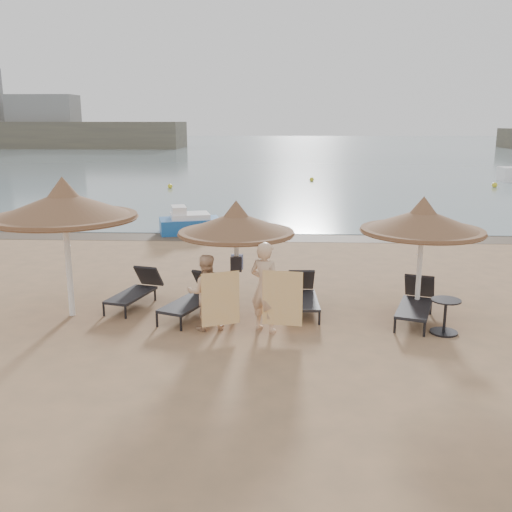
{
  "coord_description": "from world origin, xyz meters",
  "views": [
    {
      "loc": [
        0.54,
        -11.25,
        4.23
      ],
      "look_at": [
        -0.02,
        1.2,
        1.25
      ],
      "focal_mm": 40.0,
      "sensor_mm": 36.0,
      "label": 1
    }
  ],
  "objects": [
    {
      "name": "ground",
      "position": [
        0.0,
        0.0,
        0.0
      ],
      "size": [
        160.0,
        160.0,
        0.0
      ],
      "primitive_type": "plane",
      "color": "#A47952",
      "rests_on": "ground"
    },
    {
      "name": "sea",
      "position": [
        0.0,
        80.0,
        0.01
      ],
      "size": [
        200.0,
        140.0,
        0.03
      ],
      "primitive_type": "cube",
      "color": "slate",
      "rests_on": "ground"
    },
    {
      "name": "wet_sand_strip",
      "position": [
        0.0,
        9.4,
        0.0
      ],
      "size": [
        200.0,
        1.6,
        0.01
      ],
      "primitive_type": "cube",
      "color": "brown",
      "rests_on": "ground"
    },
    {
      "name": "far_shore",
      "position": [
        -25.1,
        77.82,
        2.91
      ],
      "size": [
        150.0,
        54.8,
        12.0
      ],
      "color": "brown",
      "rests_on": "ground"
    },
    {
      "name": "palapa_left",
      "position": [
        -4.09,
        0.59,
        2.45
      ],
      "size": [
        3.1,
        3.1,
        3.08
      ],
      "rotation": [
        0.0,
        0.0,
        -0.01
      ],
      "color": "white",
      "rests_on": "ground"
    },
    {
      "name": "palapa_center",
      "position": [
        -0.44,
        0.95,
        2.03
      ],
      "size": [
        2.57,
        2.57,
        2.55
      ],
      "rotation": [
        0.0,
        0.0,
        0.24
      ],
      "color": "white",
      "rests_on": "ground"
    },
    {
      "name": "palapa_right",
      "position": [
        3.58,
        1.0,
        2.11
      ],
      "size": [
        2.67,
        2.67,
        2.65
      ],
      "rotation": [
        0.0,
        0.0,
        0.26
      ],
      "color": "white",
      "rests_on": "ground"
    },
    {
      "name": "lounger_far_left",
      "position": [
        -2.84,
        1.42,
        0.36
      ],
      "size": [
        1.06,
        1.9,
        0.81
      ],
      "rotation": [
        0.0,
        0.0,
        -0.27
      ],
      "color": "black",
      "rests_on": "ground"
    },
    {
      "name": "lounger_near_left",
      "position": [
        -1.38,
        0.81,
        0.39
      ],
      "size": [
        1.32,
        2.04,
        0.87
      ],
      "rotation": [
        0.0,
        0.0,
        -0.38
      ],
      "color": "black",
      "rests_on": "ground"
    },
    {
      "name": "lounger_near_right",
      "position": [
        1.05,
        1.19,
        0.37
      ],
      "size": [
        0.69,
        1.86,
        0.82
      ],
      "rotation": [
        0.0,
        0.0,
        0.04
      ],
      "color": "black",
      "rests_on": "ground"
    },
    {
      "name": "lounger_far_right",
      "position": [
        3.48,
        0.7,
        0.39
      ],
      "size": [
        1.22,
        2.03,
        0.87
      ],
      "rotation": [
        0.0,
        0.0,
        -0.33
      ],
      "color": "black",
      "rests_on": "ground"
    },
    {
      "name": "side_table",
      "position": [
        3.87,
        -0.16,
        0.34
      ],
      "size": [
        0.59,
        0.59,
        0.72
      ],
      "rotation": [
        0.0,
        0.0,
        0.28
      ],
      "color": "black",
      "rests_on": "ground"
    },
    {
      "name": "person_left",
      "position": [
        -1.0,
        -0.12,
        0.92
      ],
      "size": [
        0.94,
        0.72,
        1.84
      ],
      "primitive_type": "imported",
      "rotation": [
        0.0,
        0.0,
        3.36
      ],
      "color": "#E1B48E",
      "rests_on": "ground"
    },
    {
      "name": "person_right",
      "position": [
        0.23,
        -0.18,
        1.09
      ],
      "size": [
        1.19,
        1.07,
        2.17
      ],
      "primitive_type": "imported",
      "rotation": [
        0.0,
        0.0,
        2.6
      ],
      "color": "#E1B48E",
      "rests_on": "ground"
    },
    {
      "name": "towel_left",
      "position": [
        -0.65,
        -0.47,
        0.76
      ],
      "size": [
        0.74,
        0.32,
        1.11
      ],
      "rotation": [
        0.0,
        0.0,
        0.4
      ],
      "color": "orange",
      "rests_on": "ground"
    },
    {
      "name": "towel_right",
      "position": [
        0.58,
        -0.43,
        0.78
      ],
      "size": [
        0.8,
        0.14,
        1.13
      ],
      "rotation": [
        0.0,
        0.0,
        -0.14
      ],
      "color": "orange",
      "rests_on": "ground"
    },
    {
      "name": "bag_patterned",
      "position": [
        -0.44,
        1.13,
        1.13
      ],
      "size": [
        0.27,
        0.09,
        0.34
      ],
      "rotation": [
        0.0,
        0.0,
        0.0
      ],
      "color": "silver",
      "rests_on": "ground"
    },
    {
      "name": "bag_dark",
      "position": [
        -0.44,
        0.79,
        1.15
      ],
      "size": [
        0.25,
        0.14,
        0.34
      ],
      "rotation": [
        0.0,
        0.0,
        0.26
      ],
      "color": "black",
      "rests_on": "ground"
    },
    {
      "name": "pedal_boat",
      "position": [
        -3.0,
        10.15,
        0.39
      ],
      "size": [
        2.54,
        1.89,
        1.05
      ],
      "rotation": [
        0.0,
        0.0,
        0.27
      ],
      "color": "#1B59A8",
      "rests_on": "ground"
    },
    {
      "name": "buoy_left",
      "position": [
        -6.55,
        24.63,
        0.16
      ],
      "size": [
        0.31,
        0.31,
        0.31
      ],
      "primitive_type": "sphere",
      "color": "yellow",
      "rests_on": "ground"
    },
    {
      "name": "buoy_mid",
      "position": [
        2.64,
        29.15,
        0.16
      ],
      "size": [
        0.32,
        0.32,
        0.32
      ],
      "primitive_type": "sphere",
      "color": "yellow",
      "rests_on": "ground"
    },
    {
      "name": "buoy_extra",
      "position": [
        14.22,
        26.08,
        0.17
      ],
      "size": [
        0.34,
        0.34,
        0.34
      ],
      "primitive_type": "sphere",
      "color": "yellow",
      "rests_on": "ground"
    }
  ]
}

